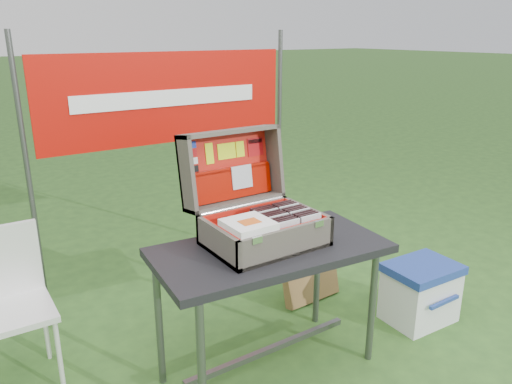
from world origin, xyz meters
TOP-DOWN VIEW (x-y plane):
  - ground at (0.00, 0.00)m, footprint 80.00×80.00m
  - table at (0.01, 0.02)m, footprint 1.17×0.66m
  - table_top at (0.01, 0.02)m, footprint 1.17×0.66m
  - table_leg_fl at (-0.49, -0.20)m, footprint 0.04×0.04m
  - table_leg_fr at (0.51, -0.20)m, footprint 0.04×0.04m
  - table_leg_bl at (-0.49, 0.24)m, footprint 0.04×0.04m
  - table_leg_br at (0.51, 0.24)m, footprint 0.04×0.04m
  - table_brace at (0.01, 0.02)m, footprint 0.97×0.03m
  - suitcase at (0.00, 0.11)m, footprint 0.54×0.55m
  - suitcase_base_bottom at (0.00, 0.05)m, footprint 0.54×0.39m
  - suitcase_base_wall_front at (0.00, -0.13)m, footprint 0.54×0.02m
  - suitcase_base_wall_back at (0.00, 0.24)m, footprint 0.54×0.02m
  - suitcase_base_wall_left at (-0.26, 0.05)m, footprint 0.02×0.39m
  - suitcase_base_wall_right at (0.26, 0.05)m, footprint 0.02×0.39m
  - suitcase_liner_floor at (0.00, 0.05)m, footprint 0.50×0.34m
  - suitcase_latch_left at (-0.17, -0.14)m, footprint 0.05×0.01m
  - suitcase_latch_right at (0.17, -0.14)m, footprint 0.05×0.01m
  - suitcase_hinge at (0.00, 0.25)m, footprint 0.49×0.02m
  - suitcase_lid_back at (0.00, 0.41)m, footprint 0.54×0.08m
  - suitcase_lid_rim_far at (0.00, 0.38)m, footprint 0.54×0.15m
  - suitcase_lid_rim_near at (0.00, 0.32)m, footprint 0.54×0.15m
  - suitcase_lid_rim_left at (-0.26, 0.35)m, footprint 0.02×0.20m
  - suitcase_lid_rim_right at (0.26, 0.35)m, footprint 0.02×0.20m
  - suitcase_lid_liner at (0.00, 0.40)m, footprint 0.49×0.06m
  - suitcase_liner_wall_front at (0.00, -0.11)m, footprint 0.50×0.01m
  - suitcase_liner_wall_back at (0.00, 0.22)m, footprint 0.50×0.01m
  - suitcase_liner_wall_left at (-0.25, 0.05)m, footprint 0.01×0.34m
  - suitcase_liner_wall_right at (0.25, 0.05)m, footprint 0.01×0.34m
  - suitcase_lid_pocket at (0.00, 0.36)m, footprint 0.48×0.06m
  - suitcase_pocket_edge at (0.00, 0.37)m, footprint 0.47×0.02m
  - suitcase_pocket_cd at (0.06, 0.35)m, footprint 0.12×0.03m
  - lid_sticker_cc_a at (-0.20, 0.41)m, footprint 0.05×0.01m
  - lid_sticker_cc_b at (-0.20, 0.40)m, footprint 0.05×0.01m
  - lid_sticker_cc_c at (-0.20, 0.40)m, footprint 0.05×0.01m
  - lid_sticker_cc_d at (-0.20, 0.39)m, footprint 0.05×0.01m
  - lid_card_neon_tall at (-0.10, 0.40)m, footprint 0.04×0.02m
  - lid_card_neon_main at (0.00, 0.40)m, footprint 0.11×0.02m
  - lid_card_neon_small at (0.08, 0.40)m, footprint 0.05×0.02m
  - lid_sticker_band at (0.18, 0.40)m, footprint 0.10×0.02m
  - lid_sticker_band_bar at (0.18, 0.41)m, footprint 0.09×0.01m
  - cd_left_0 at (0.03, -0.09)m, footprint 0.12×0.01m
  - cd_left_1 at (0.03, -0.07)m, footprint 0.12×0.01m
  - cd_left_2 at (0.03, -0.05)m, footprint 0.12×0.01m
  - cd_left_3 at (0.03, -0.03)m, footprint 0.12×0.01m
  - cd_left_4 at (0.03, -0.01)m, footprint 0.12×0.01m
  - cd_left_5 at (0.03, 0.01)m, footprint 0.12×0.01m
  - cd_left_6 at (0.03, 0.04)m, footprint 0.12×0.01m
  - cd_left_7 at (0.03, 0.06)m, footprint 0.12×0.01m
  - cd_left_8 at (0.03, 0.08)m, footprint 0.12×0.01m
  - cd_left_9 at (0.03, 0.10)m, footprint 0.12×0.01m
  - cd_left_10 at (0.03, 0.12)m, footprint 0.12×0.01m
  - cd_left_11 at (0.03, 0.14)m, footprint 0.12×0.01m
  - cd_right_0 at (0.16, -0.09)m, footprint 0.12×0.01m
  - cd_right_1 at (0.16, -0.07)m, footprint 0.12×0.01m
  - cd_right_2 at (0.16, -0.05)m, footprint 0.12×0.01m
  - cd_right_3 at (0.16, -0.03)m, footprint 0.12×0.01m
  - cd_right_4 at (0.16, -0.01)m, footprint 0.12×0.01m
  - cd_right_5 at (0.16, 0.01)m, footprint 0.12×0.01m
  - cd_right_6 at (0.16, 0.04)m, footprint 0.12×0.01m
  - cd_right_7 at (0.16, 0.06)m, footprint 0.12×0.01m
  - cd_right_8 at (0.16, 0.08)m, footprint 0.12×0.01m
  - cd_right_9 at (0.16, 0.10)m, footprint 0.12×0.01m
  - cd_right_10 at (0.16, 0.12)m, footprint 0.12×0.01m
  - cd_right_11 at (0.16, 0.14)m, footprint 0.12×0.01m
  - songbook_0 at (-0.14, -0.02)m, footprint 0.20×0.20m
  - songbook_1 at (-0.14, -0.02)m, footprint 0.20×0.20m
  - songbook_2 at (-0.14, -0.02)m, footprint 0.20×0.20m
  - songbook_3 at (-0.14, -0.02)m, footprint 0.20×0.20m
  - songbook_4 at (-0.14, -0.02)m, footprint 0.20×0.20m
  - songbook_5 at (-0.14, -0.02)m, footprint 0.20×0.20m
  - songbook_graphic at (-0.14, -0.03)m, footprint 0.09×0.07m
  - cooler at (1.05, -0.09)m, footprint 0.43×0.34m
  - cooler_body at (1.05, -0.09)m, footprint 0.41×0.32m
  - cooler_lid at (1.05, -0.09)m, footprint 0.43×0.34m
  - cooler_handle at (1.05, -0.26)m, footprint 0.25×0.02m
  - chair at (-1.08, 0.61)m, footprint 0.37×0.40m
  - chair_seat at (-1.08, 0.61)m, footprint 0.36×0.36m
  - chair_backrest at (-1.08, 0.78)m, footprint 0.36×0.03m
  - chair_leg_fr at (-0.92, 0.46)m, footprint 0.02×0.02m
  - chair_leg_br at (-0.92, 0.76)m, footprint 0.02×0.02m
  - chair_upright_right at (-0.92, 0.78)m, footprint 0.02×0.02m
  - cardboard_box at (0.65, 0.48)m, footprint 0.42×0.18m
  - banner_post_left at (-0.85, 1.10)m, footprint 0.03×0.03m
  - banner_post_right at (0.85, 1.10)m, footprint 0.03×0.03m
  - banner at (0.00, 1.09)m, footprint 1.60×0.02m
  - banner_text at (0.00, 1.08)m, footprint 1.20×0.00m

SIDE VIEW (x-z plane):
  - ground at x=0.00m, z-range 0.00..0.00m
  - table_brace at x=0.01m, z-range 0.10..0.14m
  - cooler_body at x=1.05m, z-range 0.00..0.32m
  - cooler at x=1.05m, z-range 0.00..0.37m
  - cooler_handle at x=1.05m, z-range 0.19..0.21m
  - chair_leg_fr at x=-0.92m, z-range 0.00..0.41m
  - chair_leg_br at x=-0.92m, z-range 0.00..0.41m
  - cardboard_box at x=0.65m, z-range 0.00..0.44m
  - table_leg_fl at x=-0.49m, z-range 0.00..0.66m
  - table_leg_fr at x=0.51m, z-range 0.00..0.66m
  - table_leg_bl at x=-0.49m, z-range 0.00..0.66m
  - table_leg_br at x=0.51m, z-range 0.00..0.66m
  - cooler_lid at x=1.05m, z-range 0.32..0.37m
  - table at x=0.01m, z-range 0.00..0.70m
  - chair at x=-1.08m, z-range 0.00..0.79m
  - chair_seat at x=-1.08m, z-range 0.39..0.42m
  - chair_upright_right at x=-0.92m, z-range 0.41..0.78m
  - chair_backrest at x=-1.08m, z-range 0.41..0.79m
  - table_top at x=0.01m, z-range 0.66..0.70m
  - suitcase_base_bottom at x=0.00m, z-range 0.70..0.72m
  - suitcase_liner_floor at x=0.00m, z-range 0.72..0.73m
  - suitcase_base_wall_front at x=0.00m, z-range 0.70..0.85m
  - suitcase_base_wall_back at x=0.00m, z-range 0.70..0.85m
  - suitcase_base_wall_left at x=-0.26m, z-range 0.70..0.85m
  - suitcase_base_wall_right at x=0.26m, z-range 0.70..0.85m
  - suitcase_liner_wall_front at x=0.00m, z-range 0.72..0.85m
  - suitcase_liner_wall_back at x=0.00m, z-range 0.72..0.85m
  - suitcase_liner_wall_left at x=-0.25m, z-range 0.72..0.85m
  - suitcase_liner_wall_right at x=0.25m, z-range 0.72..0.85m
  - cd_left_0 at x=0.03m, z-range 0.73..0.86m
  - cd_left_1 at x=0.03m, z-range 0.73..0.86m
  - cd_left_2 at x=0.03m, z-range 0.73..0.86m
  - cd_left_3 at x=0.03m, z-range 0.73..0.86m
  - cd_left_4 at x=0.03m, z-range 0.73..0.86m
  - cd_left_5 at x=0.03m, z-range 0.73..0.86m
  - cd_left_6 at x=0.03m, z-range 0.73..0.86m
  - cd_left_7 at x=0.03m, z-range 0.73..0.86m
  - cd_left_8 at x=0.03m, z-range 0.73..0.86m
  - cd_left_9 at x=0.03m, z-range 0.73..0.86m
  - cd_left_10 at x=0.03m, z-range 0.73..0.86m
  - cd_left_11 at x=0.03m, z-range 0.73..0.86m
  - cd_right_0 at x=0.16m, z-range 0.73..0.86m
  - cd_right_1 at x=0.16m, z-range 0.73..0.86m
  - cd_right_2 at x=0.16m, z-range 0.73..0.86m
  - cd_right_3 at x=0.16m, z-range 0.73..0.86m
  - cd_right_4 at x=0.16m, z-range 0.73..0.86m
  - cd_right_5 at x=0.16m, z-range 0.73..0.86m
  - cd_right_6 at x=0.16m, z-range 0.73..0.86m
  - cd_right_7 at x=0.16m, z-range 0.73..0.86m
  - cd_right_8 at x=0.16m, z-range 0.73..0.86m
  - cd_right_9 at x=0.16m, z-range 0.73..0.86m
  - cd_right_10 at x=0.16m, z-range 0.73..0.86m
  - cd_right_11 at x=0.16m, z-range 0.73..0.86m
  - suitcase_latch_left at x=-0.17m, z-range 0.82..0.85m
  - suitcase_latch_right at x=0.17m, z-range 0.82..0.85m
  - suitcase_lid_rim_near at x=0.00m, z-range 0.82..0.87m
  - suitcase_hinge at x=0.00m, z-range 0.84..0.85m
  - songbook_0 at x=-0.14m, z-range 0.85..0.85m
  - banner_post_left at x=-0.85m, z-range 0.00..1.70m
  - banner_post_right at x=0.85m, z-range 0.00..1.70m
  - songbook_1 at x=-0.14m, z-range 0.85..0.86m
  - songbook_2 at x=-0.14m, z-range 0.86..0.86m
  - songbook_3 at x=-0.14m, z-range 0.86..0.87m
  - songbook_4 at x=-0.14m, z-range 0.87..0.87m
  - songbook_5 at x=-0.14m, z-range 0.87..0.88m
  - songbook_graphic at x=-0.14m, z-range 0.88..0.88m
  - suitcase_lid_pocket at x=0.00m, z-range 0.85..1.01m
  - suitcase at x=0.00m, z-range 0.70..1.21m
  - suitcase_pocket_cd at x=0.06m, z-range 0.90..1.02m
  - suitcase_pocket_edge at x=0.00m, z-range 1.00..1.02m
  - suitcase_lid_back at x=0.00m, z-range 0.82..1.21m
  - suitcase_lid_liner at x=0.00m, z-range 0.85..1.19m
  - suitcase_lid_rim_left at x=-0.26m, z-range 0.82..1.23m
  - suitcase_lid_rim_right at x=0.26m, z-range 0.82..1.23m
  - lid_sticker_cc_d at x=-0.20m, z-range 1.02..1.05m
  - lid_sticker_cc_c at x=-0.20m, z-range 1.06..1.09m
  - lid_card_neon_tall at x=-0.10m, z-range 1.05..1.15m
  - lid_card_neon_main at x=0.00m, z-range 1.06..1.14m
  - lid_card_neon_small at x=0.08m, z-range 1.06..1.14m
  - lid_sticker_band at x=0.18m, z-range 1.05..1.15m
  - lid_sticker_cc_b at x=-0.20m, z-range 1.10..1.13m
  - lid_sticker_band_bar at x=0.18m, z-range 1.12..1.14m
  - lid_sticker_cc_a at x=-0.20m, z-range 1.14..1.17m
  - suitcase_lid_rim_far at x=0.00m, z-range 1.18..1.23m
  - banner at x=0.00m, z-range 1.02..1.58m
  - banner_text at x=0.00m, z-range 1.25..1.35m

